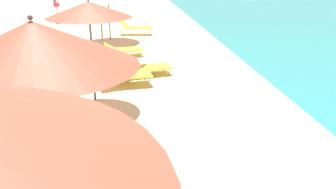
{
  "coord_description": "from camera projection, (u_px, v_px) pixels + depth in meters",
  "views": [
    {
      "loc": [
        0.22,
        2.81,
        3.03
      ],
      "look_at": [
        0.96,
        8.91,
        0.8
      ],
      "focal_mm": 39.74,
      "sensor_mm": 36.0,
      "label": 1
    }
  ],
  "objects": [
    {
      "name": "umbrella_third",
      "position": [
        33.0,
        45.0,
        3.96
      ],
      "size": [
        2.28,
        2.28,
        2.5
      ],
      "color": "#4C4C51",
      "rests_on": "ground"
    },
    {
      "name": "lounger_third_shoreside",
      "position": [
        109.0,
        152.0,
        5.51
      ],
      "size": [
        1.5,
        0.8,
        0.71
      ],
      "rotation": [
        0.0,
        0.0,
        -0.16
      ],
      "color": "yellow",
      "rests_on": "ground"
    },
    {
      "name": "umbrella_fourth",
      "position": [
        89.0,
        10.0,
        7.73
      ],
      "size": [
        1.81,
        1.81,
        2.29
      ],
      "color": "#4C4C51",
      "rests_on": "ground"
    },
    {
      "name": "lounger_fourth_shoreside",
      "position": [
        125.0,
        74.0,
        9.47
      ],
      "size": [
        1.4,
        0.83,
        0.53
      ],
      "rotation": [
        0.0,
        0.0,
        0.13
      ],
      "color": "yellow",
      "rests_on": "ground"
    },
    {
      "name": "lounger_fifth_shoreside",
      "position": [
        123.0,
        49.0,
        12.38
      ],
      "size": [
        1.35,
        0.85,
        0.46
      ],
      "rotation": [
        0.0,
        0.0,
        0.19
      ],
      "color": "yellow",
      "rests_on": "ground"
    },
    {
      "name": "lounger_fifth_inland",
      "position": [
        142.0,
        66.0,
        10.31
      ],
      "size": [
        1.61,
        0.97,
        0.64
      ],
      "rotation": [
        0.0,
        0.0,
        0.23
      ],
      "color": "yellow",
      "rests_on": "ground"
    },
    {
      "name": "lounger_farthest_shoreside",
      "position": [
        134.0,
        26.0,
        16.0
      ],
      "size": [
        1.49,
        0.83,
        0.69
      ],
      "rotation": [
        0.0,
        0.0,
        -0.18
      ],
      "color": "yellow",
      "rests_on": "ground"
    },
    {
      "name": "person_walking_near",
      "position": [
        56.0,
        3.0,
        18.89
      ],
      "size": [
        0.26,
        0.38,
        1.63
      ],
      "rotation": [
        0.0,
        0.0,
        3.02
      ],
      "color": "silver",
      "rests_on": "ground"
    },
    {
      "name": "beach_ball",
      "position": [
        33.0,
        48.0,
        12.81
      ],
      "size": [
        0.35,
        0.35,
        0.35
      ],
      "primitive_type": "sphere",
      "color": "yellow",
      "rests_on": "ground"
    }
  ]
}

